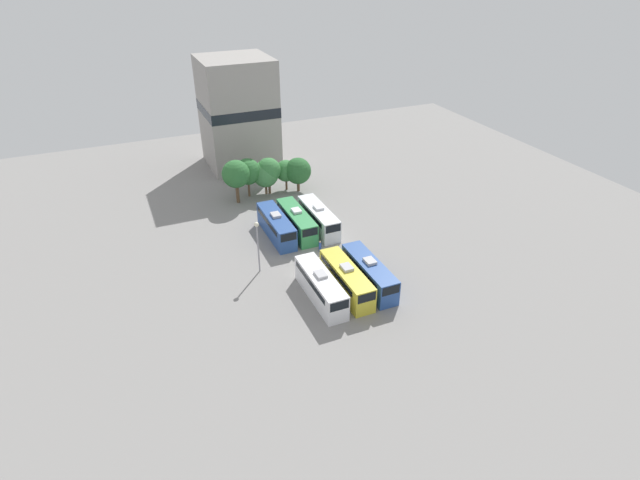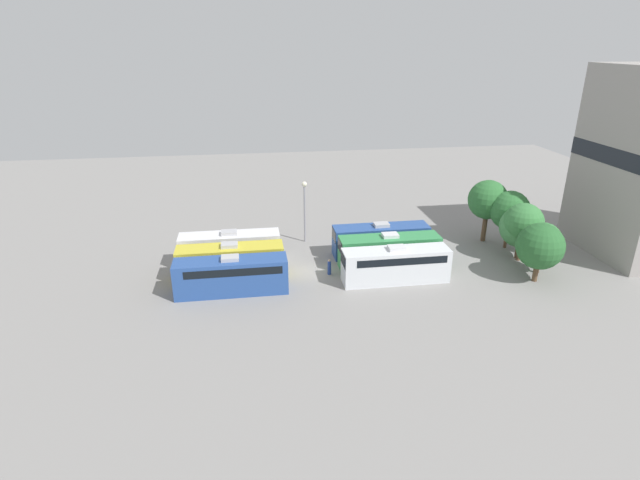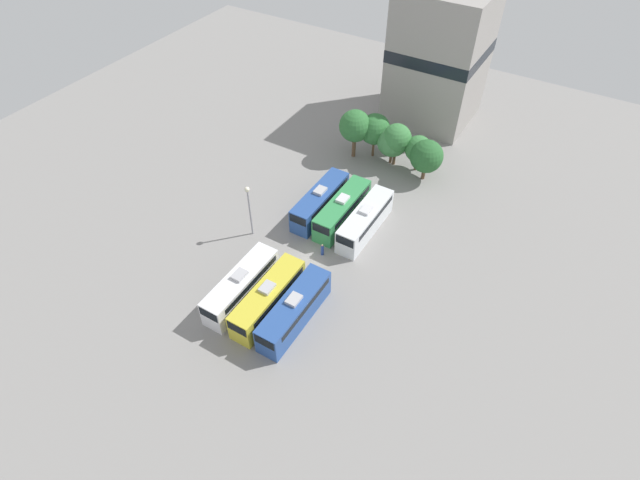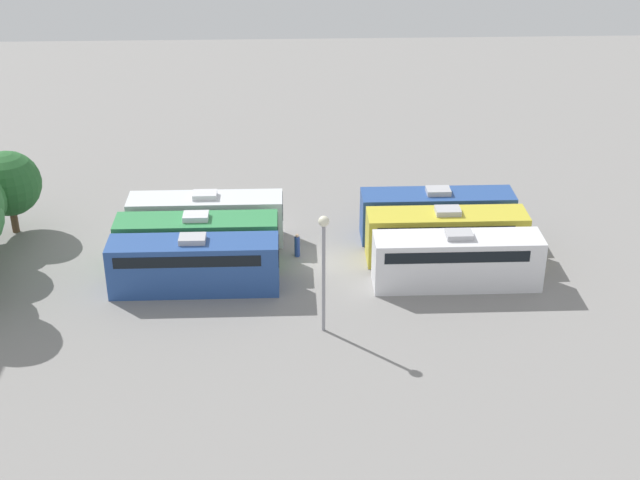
{
  "view_description": "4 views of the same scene",
  "coord_description": "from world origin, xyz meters",
  "px_view_note": "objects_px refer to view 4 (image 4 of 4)",
  "views": [
    {
      "loc": [
        -22.38,
        -51.98,
        36.46
      ],
      "look_at": [
        0.41,
        0.64,
        2.48
      ],
      "focal_mm": 28.0,
      "sensor_mm": 36.0,
      "label": 1
    },
    {
      "loc": [
        45.48,
        -5.97,
        21.89
      ],
      "look_at": [
        -1.74,
        1.13,
        2.71
      ],
      "focal_mm": 28.0,
      "sensor_mm": 36.0,
      "label": 2
    },
    {
      "loc": [
        21.43,
        -33.01,
        42.47
      ],
      "look_at": [
        0.47,
        1.82,
        2.05
      ],
      "focal_mm": 28.0,
      "sensor_mm": 36.0,
      "label": 3
    },
    {
      "loc": [
        -51.29,
        2.22,
        27.65
      ],
      "look_at": [
        -0.92,
        0.24,
        2.07
      ],
      "focal_mm": 50.0,
      "sensor_mm": 36.0,
      "label": 4
    }
  ],
  "objects_px": {
    "light_pole": "(324,254)",
    "tree_5": "(8,184)",
    "bus_1": "(446,234)",
    "bus_2": "(436,213)",
    "bus_4": "(197,240)",
    "bus_0": "(457,259)",
    "worker_person": "(297,246)",
    "bus_3": "(194,263)",
    "bus_5": "(206,217)"
  },
  "relations": [
    {
      "from": "bus_0",
      "to": "bus_1",
      "type": "relative_size",
      "value": 1.0
    },
    {
      "from": "bus_3",
      "to": "bus_5",
      "type": "relative_size",
      "value": 1.0
    },
    {
      "from": "bus_0",
      "to": "bus_2",
      "type": "height_order",
      "value": "same"
    },
    {
      "from": "bus_3",
      "to": "bus_0",
      "type": "bearing_deg",
      "value": -90.2
    },
    {
      "from": "bus_1",
      "to": "bus_3",
      "type": "height_order",
      "value": "same"
    },
    {
      "from": "bus_5",
      "to": "tree_5",
      "type": "distance_m",
      "value": 13.75
    },
    {
      "from": "bus_4",
      "to": "bus_1",
      "type": "bearing_deg",
      "value": -89.25
    },
    {
      "from": "bus_4",
      "to": "worker_person",
      "type": "xyz_separation_m",
      "value": [
        0.96,
        -6.44,
        -1.06
      ]
    },
    {
      "from": "worker_person",
      "to": "bus_2",
      "type": "bearing_deg",
      "value": -75.75
    },
    {
      "from": "bus_0",
      "to": "tree_5",
      "type": "xyz_separation_m",
      "value": [
        8.6,
        29.38,
        1.84
      ]
    },
    {
      "from": "bus_0",
      "to": "bus_4",
      "type": "height_order",
      "value": "same"
    },
    {
      "from": "tree_5",
      "to": "light_pole",
      "type": "bearing_deg",
      "value": -122.88
    },
    {
      "from": "bus_1",
      "to": "bus_2",
      "type": "distance_m",
      "value": 3.17
    },
    {
      "from": "bus_5",
      "to": "tree_5",
      "type": "xyz_separation_m",
      "value": [
        2.04,
        13.47,
        1.84
      ]
    },
    {
      "from": "bus_3",
      "to": "bus_4",
      "type": "distance_m",
      "value": 3.16
    },
    {
      "from": "bus_3",
      "to": "worker_person",
      "type": "distance_m",
      "value": 7.67
    },
    {
      "from": "bus_1",
      "to": "worker_person",
      "type": "xyz_separation_m",
      "value": [
        0.75,
        9.67,
        -1.06
      ]
    },
    {
      "from": "worker_person",
      "to": "light_pole",
      "type": "distance_m",
      "value": 10.13
    },
    {
      "from": "bus_1",
      "to": "tree_5",
      "type": "xyz_separation_m",
      "value": [
        5.17,
        29.27,
        1.84
      ]
    },
    {
      "from": "bus_3",
      "to": "bus_4",
      "type": "xyz_separation_m",
      "value": [
        3.16,
        0.06,
        0.0
      ]
    },
    {
      "from": "bus_3",
      "to": "light_pole",
      "type": "distance_m",
      "value": 9.73
    },
    {
      "from": "light_pole",
      "to": "tree_5",
      "type": "height_order",
      "value": "light_pole"
    },
    {
      "from": "worker_person",
      "to": "light_pole",
      "type": "height_order",
      "value": "light_pole"
    },
    {
      "from": "bus_4",
      "to": "tree_5",
      "type": "relative_size",
      "value": 1.76
    },
    {
      "from": "bus_2",
      "to": "bus_3",
      "type": "xyz_separation_m",
      "value": [
        -6.54,
        15.93,
        0.0
      ]
    },
    {
      "from": "tree_5",
      "to": "bus_2",
      "type": "bearing_deg",
      "value": -93.92
    },
    {
      "from": "light_pole",
      "to": "bus_5",
      "type": "bearing_deg",
      "value": 33.03
    },
    {
      "from": "bus_0",
      "to": "bus_3",
      "type": "relative_size",
      "value": 1.0
    },
    {
      "from": "bus_2",
      "to": "bus_3",
      "type": "distance_m",
      "value": 17.22
    },
    {
      "from": "bus_0",
      "to": "tree_5",
      "type": "relative_size",
      "value": 1.76
    },
    {
      "from": "bus_4",
      "to": "light_pole",
      "type": "xyz_separation_m",
      "value": [
        -8.16,
        -7.79,
        3.13
      ]
    },
    {
      "from": "worker_person",
      "to": "bus_0",
      "type": "bearing_deg",
      "value": -113.12
    },
    {
      "from": "light_pole",
      "to": "tree_5",
      "type": "distance_m",
      "value": 24.98
    },
    {
      "from": "bus_2",
      "to": "bus_4",
      "type": "bearing_deg",
      "value": 101.94
    },
    {
      "from": "bus_2",
      "to": "worker_person",
      "type": "bearing_deg",
      "value": 104.25
    },
    {
      "from": "bus_0",
      "to": "worker_person",
      "type": "bearing_deg",
      "value": 66.88
    },
    {
      "from": "bus_3",
      "to": "bus_4",
      "type": "height_order",
      "value": "same"
    },
    {
      "from": "bus_4",
      "to": "worker_person",
      "type": "relative_size",
      "value": 6.36
    },
    {
      "from": "bus_1",
      "to": "light_pole",
      "type": "relative_size",
      "value": 1.44
    },
    {
      "from": "worker_person",
      "to": "light_pole",
      "type": "xyz_separation_m",
      "value": [
        -9.12,
        -1.35,
        4.19
      ]
    },
    {
      "from": "bus_4",
      "to": "bus_0",
      "type": "bearing_deg",
      "value": -101.22
    },
    {
      "from": "bus_5",
      "to": "worker_person",
      "type": "distance_m",
      "value": 6.66
    },
    {
      "from": "bus_0",
      "to": "light_pole",
      "type": "distance_m",
      "value": 10.26
    },
    {
      "from": "tree_5",
      "to": "bus_5",
      "type": "bearing_deg",
      "value": -98.62
    },
    {
      "from": "bus_4",
      "to": "worker_person",
      "type": "distance_m",
      "value": 6.6
    },
    {
      "from": "bus_0",
      "to": "bus_5",
      "type": "distance_m",
      "value": 17.2
    },
    {
      "from": "bus_1",
      "to": "bus_5",
      "type": "relative_size",
      "value": 1.0
    },
    {
      "from": "bus_1",
      "to": "light_pole",
      "type": "xyz_separation_m",
      "value": [
        -8.37,
        8.32,
        3.13
      ]
    },
    {
      "from": "bus_1",
      "to": "bus_5",
      "type": "bearing_deg",
      "value": 78.79
    },
    {
      "from": "bus_0",
      "to": "tree_5",
      "type": "bearing_deg",
      "value": 73.68
    }
  ]
}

